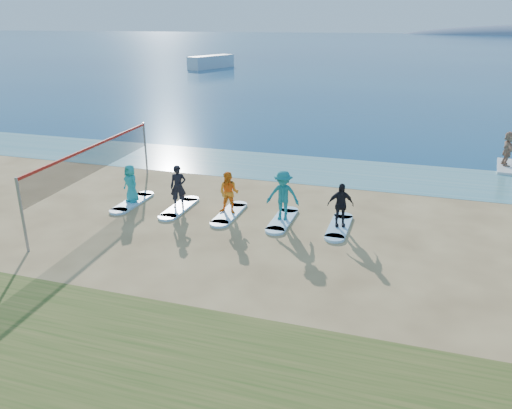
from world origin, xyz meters
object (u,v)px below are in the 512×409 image
(surfboard_3, at_px, (282,220))
(surfboard_4, at_px, (339,227))
(volleyball_net, at_px, (95,159))
(student_3, at_px, (283,195))
(student_4, at_px, (340,205))
(student_2, at_px, (229,193))
(paddleboard, at_px, (505,166))
(surfboard_0, at_px, (133,202))
(paddleboarder, at_px, (508,148))
(surfboard_2, at_px, (229,214))
(surfboard_1, at_px, (179,208))
(student_1, at_px, (178,187))
(student_0, at_px, (131,183))
(boat_offshore_a, at_px, (211,68))

(surfboard_3, xyz_separation_m, surfboard_4, (2.11, 0.00, 0.00))
(volleyball_net, relative_size, student_3, 4.88)
(surfboard_4, bearing_deg, student_4, 0.00)
(student_2, bearing_deg, paddleboard, 40.50)
(paddleboard, height_order, surfboard_0, paddleboard)
(paddleboarder, bearing_deg, surfboard_2, 127.40)
(paddleboarder, bearing_deg, surfboard_1, 122.45)
(student_4, bearing_deg, surfboard_0, 162.57)
(surfboard_0, xyz_separation_m, student_1, (2.11, 0.00, 0.89))
(surfboard_3, relative_size, student_4, 1.38)
(surfboard_3, distance_m, surfboard_4, 2.11)
(volleyball_net, bearing_deg, student_2, 5.34)
(surfboard_0, xyz_separation_m, student_4, (8.44, 0.00, 0.84))
(surfboard_1, bearing_deg, student_0, 180.00)
(student_1, distance_m, surfboard_4, 6.39)
(surfboard_1, relative_size, student_3, 1.18)
(student_1, xyz_separation_m, student_2, (2.11, 0.00, -0.03))
(student_1, relative_size, student_4, 1.06)
(student_0, xyz_separation_m, student_1, (2.11, 0.00, 0.07))
(student_4, bearing_deg, surfboard_2, 162.57)
(surfboard_1, height_order, student_1, student_1)
(surfboard_4, bearing_deg, student_3, 180.00)
(boat_offshore_a, bearing_deg, student_4, -46.53)
(paddleboard, relative_size, surfboard_2, 1.36)
(surfboard_2, height_order, student_3, student_3)
(paddleboard, relative_size, paddleboarder, 1.74)
(paddleboarder, distance_m, surfboard_3, 13.79)
(paddleboarder, bearing_deg, student_2, 127.40)
(surfboard_4, bearing_deg, volleyball_net, -176.99)
(student_1, xyz_separation_m, surfboard_3, (4.22, 0.00, -0.89))
(surfboard_0, distance_m, student_3, 6.40)
(surfboard_0, distance_m, student_4, 8.48)
(volleyball_net, bearing_deg, student_0, 22.86)
(surfboard_0, xyz_separation_m, surfboard_4, (8.44, 0.00, 0.00))
(boat_offshore_a, relative_size, student_4, 5.59)
(surfboard_1, xyz_separation_m, student_1, (0.00, 0.00, 0.89))
(surfboard_2, bearing_deg, boat_offshore_a, 113.11)
(paddleboarder, bearing_deg, surfboard_3, 133.46)
(paddleboard, bearing_deg, surfboard_0, -138.63)
(volleyball_net, relative_size, boat_offshore_a, 1.02)
(paddleboard, height_order, paddleboarder, paddleboarder)
(surfboard_1, relative_size, surfboard_4, 1.00)
(surfboard_2, height_order, surfboard_3, same)
(surfboard_2, distance_m, surfboard_3, 2.11)
(surfboard_0, bearing_deg, boat_offshore_a, 109.50)
(student_0, distance_m, surfboard_4, 8.48)
(paddleboard, xyz_separation_m, surfboard_2, (-11.04, -10.47, -0.01))
(surfboard_0, bearing_deg, volleyball_net, -157.14)
(surfboard_0, height_order, student_3, student_3)
(student_0, xyz_separation_m, student_3, (6.33, 0.00, 0.16))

